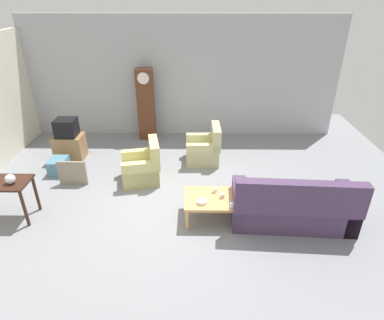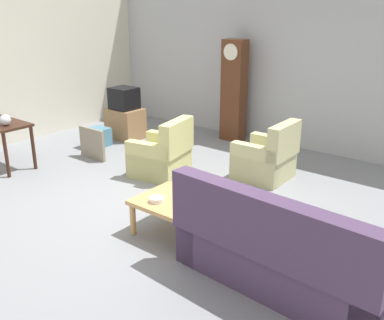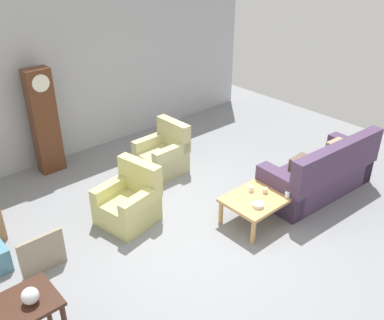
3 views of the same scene
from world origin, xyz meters
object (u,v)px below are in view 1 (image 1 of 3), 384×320
Objects in this scene: cup_cream_tall at (222,196)px; glass_dome_cloche at (10,179)px; couch_floral at (293,207)px; cup_blue_rimmed at (232,206)px; tv_crt at (66,128)px; storage_box_blue at (59,166)px; cup_white_porcelain at (215,190)px; tv_stand_cabinet at (70,147)px; grandfather_clock at (146,105)px; bowl_white_stacked at (202,202)px; framed_picture_leaning at (72,173)px; armchair_olive_far at (204,150)px; coffee_table_wood at (211,200)px; armchair_olive_near at (143,168)px.

glass_dome_cloche is at bearing -178.60° from cup_cream_tall.
couch_floral is 22.14× the size of cup_blue_rimmed.
tv_crt is 1.01× the size of storage_box_blue.
couch_floral reaches higher than cup_white_porcelain.
grandfather_clock is at bearing 35.59° from tv_stand_cabinet.
grandfather_clock reaches higher than cup_blue_rimmed.
cup_white_porcelain reaches higher than bowl_white_stacked.
cup_white_porcelain is (-1.35, 0.34, 0.13)m from couch_floral.
tv_stand_cabinet is 1.32m from framed_picture_leaning.
armchair_olive_far is 0.96× the size of coffee_table_wood.
tv_stand_cabinet is 7.01× the size of cup_blue_rimmed.
couch_floral is 3.58× the size of framed_picture_leaning.
bowl_white_stacked is at bearing -134.40° from coffee_table_wood.
framed_picture_leaning is at bearing 160.16° from cup_cream_tall.
tv_stand_cabinet is 2.50m from glass_dome_cloche.
armchair_olive_far is at bearing 9.93° from storage_box_blue.
armchair_olive_far is at bearing 20.94° from framed_picture_leaning.
armchair_olive_near is at bearing 141.32° from cup_cream_tall.
armchair_olive_far is 1.92× the size of tv_crt.
glass_dome_cloche reaches higher than armchair_olive_far.
cup_white_porcelain is at bearing -36.96° from armchair_olive_near.
cup_white_porcelain is 0.55m from cup_blue_rimmed.
cup_blue_rimmed is (3.73, -1.92, 0.31)m from storage_box_blue.
tv_stand_cabinet is at bearing 177.30° from armchair_olive_far.
cup_blue_rimmed is at bearing -172.60° from couch_floral.
armchair_olive_far is 2.22m from cup_cream_tall.
cup_cream_tall is (0.27, -2.19, 0.17)m from armchair_olive_far.
glass_dome_cloche reaches higher than tv_stand_cabinet.
tv_stand_cabinet is 3.94× the size of glass_dome_cloche.
grandfather_clock is at bearing 129.08° from couch_floral.
grandfather_clock is 2.14m from tv_crt.
glass_dome_cloche reaches higher than storage_box_blue.
storage_box_blue is (-0.03, -0.74, -0.13)m from tv_stand_cabinet.
coffee_table_wood is 0.21m from cup_white_porcelain.
cup_blue_rimmed reaches higher than cup_white_porcelain.
glass_dome_cloche is 3.67m from cup_cream_tall.
glass_dome_cloche is 1.78× the size of cup_blue_rimmed.
tv_stand_cabinet is 1.43× the size of storage_box_blue.
cup_blue_rimmed is (-1.08, -0.14, 0.13)m from couch_floral.
armchair_olive_far is 10.57× the size of cup_white_porcelain.
coffee_table_wood is at bearing -42.24° from armchair_olive_near.
armchair_olive_near is 9.51× the size of cup_blue_rimmed.
tv_crt is at bearing 141.73° from bowl_white_stacked.
armchair_olive_far is at bearing 94.10° from cup_white_porcelain.
couch_floral is 4.51× the size of storage_box_blue.
cup_cream_tall reaches higher than coffee_table_wood.
tv_stand_cabinet is 4.07m from bowl_white_stacked.
framed_picture_leaning is (0.47, -1.23, -0.03)m from tv_stand_cabinet.
grandfather_clock reaches higher than bowl_white_stacked.
bowl_white_stacked is (-0.51, 0.13, -0.02)m from cup_blue_rimmed.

